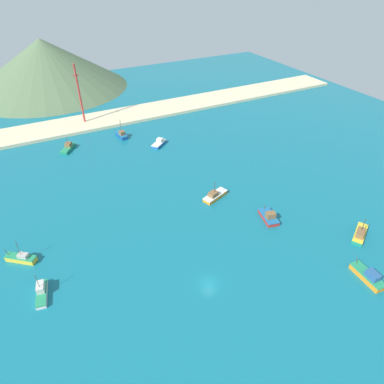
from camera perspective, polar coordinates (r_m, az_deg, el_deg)
name	(u,v)px	position (r m, az deg, el deg)	size (l,w,h in m)	color
ground	(156,209)	(95.59, -6.09, -2.83)	(260.00, 280.00, 0.50)	#146B7F
fishing_boat_0	(215,195)	(98.52, 3.88, -0.59)	(8.75, 5.46, 5.78)	orange
fishing_boat_1	(68,148)	(131.35, -20.21, 7.02)	(6.66, 7.76, 4.79)	#198466
fishing_boat_2	(159,143)	(127.27, -5.58, 8.22)	(7.18, 6.56, 2.41)	#1E5BA8
fishing_boat_3	(269,217)	(92.92, 12.87, -4.08)	(4.79, 7.58, 2.73)	red
fishing_boat_5	(368,276)	(85.00, 27.64, -12.47)	(3.31, 8.21, 3.00)	orange
fishing_boat_6	(360,234)	(95.31, 26.52, -6.34)	(8.39, 6.30, 5.82)	#198466
fishing_boat_7	(122,135)	(135.26, -11.82, 9.43)	(3.21, 7.04, 7.23)	#14478C
fishing_boat_8	(41,292)	(79.71, -24.08, -15.17)	(3.23, 7.31, 6.16)	silver
fishing_boat_9	(21,258)	(88.87, -26.90, -9.92)	(6.91, 6.03, 6.34)	gold
beach_strip	(96,121)	(150.91, -15.85, 11.45)	(247.00, 17.16, 1.20)	beige
hill_central	(45,64)	(197.86, -23.57, 19.17)	(79.82, 79.82, 24.66)	#56704C
radio_tower	(80,95)	(146.39, -18.45, 15.31)	(2.45, 1.96, 24.53)	#B7332D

